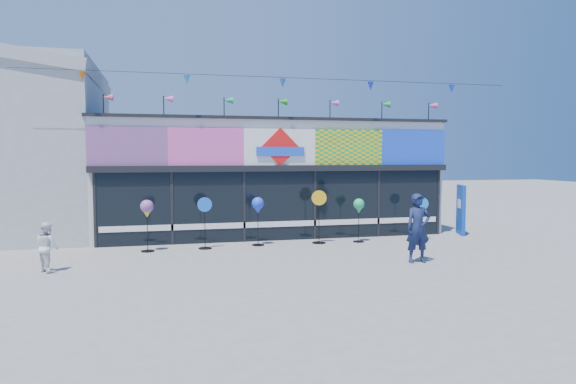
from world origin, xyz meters
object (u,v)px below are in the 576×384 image
object	(u,v)px
blue_sign	(461,210)
spinner_5	(422,218)
spinner_3	(319,215)
adult_man	(418,228)
spinner_0	(147,210)
spinner_1	(205,222)
spinner_2	(258,207)
child	(47,247)
spinner_4	(359,207)

from	to	relation	value
blue_sign	spinner_5	distance (m)	2.13
spinner_3	adult_man	world-z (taller)	adult_man
spinner_0	spinner_5	xyz separation A→B (m)	(8.84, -0.03, -0.47)
blue_sign	spinner_1	world-z (taller)	blue_sign
spinner_2	child	world-z (taller)	spinner_2
blue_sign	adult_man	size ratio (longest dim) A/B	0.97
child	blue_sign	bearing A→B (deg)	-116.41
blue_sign	spinner_5	bearing A→B (deg)	-137.53
spinner_4	spinner_0	bearing A→B (deg)	-178.88
spinner_2	adult_man	world-z (taller)	adult_man
spinner_1	adult_man	size ratio (longest dim) A/B	0.86
spinner_1	spinner_3	world-z (taller)	spinner_3
spinner_2	blue_sign	bearing A→B (deg)	4.15
blue_sign	spinner_1	bearing A→B (deg)	-156.08
spinner_5	spinner_1	bearing A→B (deg)	179.20
blue_sign	spinner_4	world-z (taller)	blue_sign
spinner_3	spinner_4	world-z (taller)	spinner_3
spinner_2	child	xyz separation A→B (m)	(-5.61, -2.41, -0.61)
spinner_0	spinner_5	size ratio (longest dim) A/B	1.07
spinner_4	blue_sign	bearing A→B (deg)	9.27
spinner_1	adult_man	xyz separation A→B (m)	(5.30, -3.34, 0.08)
child	spinner_5	bearing A→B (deg)	-118.36
blue_sign	spinner_4	size ratio (longest dim) A/B	1.25
spinner_5	adult_man	world-z (taller)	adult_man
blue_sign	child	bearing A→B (deg)	-147.99
spinner_3	spinner_4	size ratio (longest dim) A/B	1.20
spinner_1	child	size ratio (longest dim) A/B	1.29
spinner_0	blue_sign	bearing A→B (deg)	4.27
spinner_2	spinner_3	size ratio (longest dim) A/B	0.89
blue_sign	spinner_2	size ratio (longest dim) A/B	1.16
spinner_3	spinner_2	bearing A→B (deg)	178.21
spinner_5	spinner_4	bearing A→B (deg)	175.85
spinner_4	adult_man	world-z (taller)	adult_man
spinner_2	child	distance (m)	6.13
spinner_5	child	distance (m)	11.31
blue_sign	spinner_4	distance (m)	4.21
spinner_0	spinner_3	world-z (taller)	spinner_3
child	spinner_2	bearing A→B (deg)	-105.90
spinner_5	spinner_2	bearing A→B (deg)	176.94
spinner_0	child	bearing A→B (deg)	-136.71
spinner_3	spinner_4	distance (m)	1.35
blue_sign	adult_man	xyz separation A→B (m)	(-3.82, -4.07, 0.02)
blue_sign	child	world-z (taller)	blue_sign
blue_sign	spinner_3	size ratio (longest dim) A/B	1.04
spinner_0	spinner_4	bearing A→B (deg)	1.12
spinner_5	spinner_0	bearing A→B (deg)	179.81
spinner_4	child	xyz separation A→B (m)	(-8.92, -2.27, -0.53)
spinner_1	spinner_2	bearing A→B (deg)	6.69
adult_man	blue_sign	bearing A→B (deg)	48.36
spinner_2	adult_man	distance (m)	5.08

